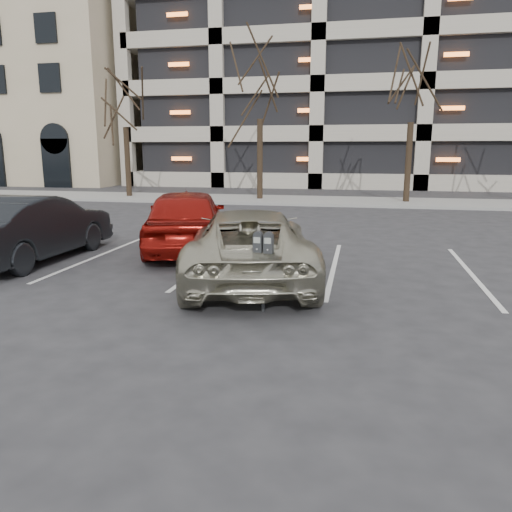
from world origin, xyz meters
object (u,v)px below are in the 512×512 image
at_px(car_red, 186,219).
at_px(car_dark, 32,228).
at_px(tree_c, 414,70).
at_px(suv_silver, 249,245).
at_px(tree_b, 260,66).
at_px(tree_a, 123,82).
at_px(parking_meter, 263,252).

height_order(car_red, car_dark, car_red).
relative_size(tree_c, suv_silver, 1.52).
height_order(tree_c, car_red, tree_c).
bearing_deg(tree_b, tree_a, 180.00).
relative_size(tree_c, car_red, 1.76).
bearing_deg(car_dark, car_red, -149.88).
bearing_deg(tree_c, parking_meter, -101.75).
distance_m(parking_meter, car_red, 5.21).
distance_m(tree_c, car_dark, 17.96).
height_order(tree_a, tree_c, tree_c).
height_order(parking_meter, car_red, car_red).
distance_m(tree_c, parking_meter, 18.04).
height_order(suv_silver, car_dark, car_dark).
relative_size(tree_b, car_dark, 1.91).
xyz_separation_m(tree_c, car_dark, (-9.43, -14.37, -5.21)).
distance_m(tree_b, parking_meter, 18.13).
bearing_deg(suv_silver, tree_c, -118.71).
height_order(tree_b, car_dark, tree_b).
distance_m(car_red, car_dark, 3.56).
bearing_deg(tree_a, parking_meter, -58.32).
bearing_deg(tree_c, tree_a, 180.00).
bearing_deg(tree_c, suv_silver, -105.46).
bearing_deg(tree_b, car_dark, -99.59).
height_order(tree_c, parking_meter, tree_c).
height_order(tree_b, parking_meter, tree_b).
distance_m(tree_b, car_dark, 15.61).
bearing_deg(car_red, tree_a, -74.33).
bearing_deg(car_dark, tree_a, -72.27).
bearing_deg(parking_meter, tree_c, 83.43).
xyz_separation_m(suv_silver, car_dark, (-5.26, 0.71, 0.06)).
height_order(tree_c, suv_silver, tree_c).
bearing_deg(suv_silver, tree_b, -92.63).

